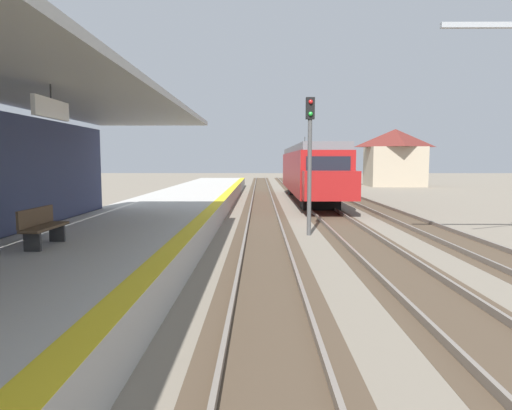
% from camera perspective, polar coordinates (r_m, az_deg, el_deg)
% --- Properties ---
extents(station_platform, '(5.00, 80.00, 0.91)m').
position_cam_1_polar(station_platform, '(13.00, -18.53, -5.34)').
color(station_platform, '#B7B5AD').
rests_on(station_platform, ground).
extents(track_pair_nearest_platform, '(2.34, 120.00, 0.16)m').
position_cam_1_polar(track_pair_nearest_platform, '(16.31, 1.12, -4.31)').
color(track_pair_nearest_platform, '#4C3D2D').
rests_on(track_pair_nearest_platform, ground).
extents(track_pair_middle, '(2.34, 120.00, 0.16)m').
position_cam_1_polar(track_pair_middle, '(16.70, 12.89, -4.22)').
color(track_pair_middle, '#4C3D2D').
rests_on(track_pair_middle, ground).
extents(track_pair_far_side, '(2.34, 120.00, 0.16)m').
position_cam_1_polar(track_pair_far_side, '(17.74, 23.71, -3.98)').
color(track_pair_far_side, '#4C3D2D').
rests_on(track_pair_far_side, ground).
extents(approaching_train, '(2.93, 19.60, 4.76)m').
position_cam_1_polar(approaching_train, '(32.70, 6.79, 4.34)').
color(approaching_train, maroon).
rests_on(approaching_train, ground).
extents(rail_signal_post, '(0.32, 0.34, 5.20)m').
position_cam_1_polar(rail_signal_post, '(17.36, 6.75, 6.67)').
color(rail_signal_post, '#4C4C4C').
rests_on(rail_signal_post, ground).
extents(platform_bench, '(0.45, 1.60, 0.88)m').
position_cam_1_polar(platform_bench, '(11.44, -25.26, -2.35)').
color(platform_bench, brown).
rests_on(platform_bench, station_platform).
extents(distant_trackside_house, '(6.60, 5.28, 6.40)m').
position_cam_1_polar(distant_trackside_house, '(53.78, 17.01, 5.84)').
color(distant_trackside_house, tan).
rests_on(distant_trackside_house, ground).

